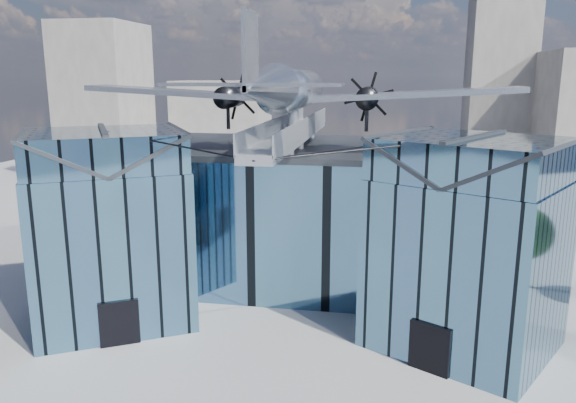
# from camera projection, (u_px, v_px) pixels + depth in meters

# --- Properties ---
(ground_plane) EXTENTS (120.00, 120.00, 0.00)m
(ground_plane) POSITION_uv_depth(u_px,v_px,m) (282.00, 322.00, 34.63)
(ground_plane) COLOR gray
(museum) EXTENTS (32.88, 24.50, 17.60)m
(museum) POSITION_uv_depth(u_px,v_px,m) (298.00, 213.00, 39.00)
(museum) COLOR teal
(museum) RESTS_ON ground
(bg_towers) EXTENTS (77.00, 24.50, 26.00)m
(bg_towers) POSITION_uv_depth(u_px,v_px,m) (356.00, 110.00, 80.67)
(bg_towers) COLOR gray
(bg_towers) RESTS_ON ground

